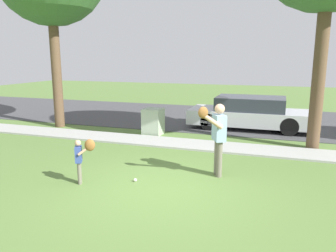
{
  "coord_description": "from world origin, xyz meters",
  "views": [
    {
      "loc": [
        2.25,
        -6.13,
        2.71
      ],
      "look_at": [
        -0.39,
        1.65,
        1.0
      ],
      "focal_mm": 35.22,
      "sensor_mm": 36.0,
      "label": 1
    }
  ],
  "objects_px": {
    "parked_sedan_silver": "(250,113)",
    "utility_cabinet": "(153,122)",
    "person_child": "(82,154)",
    "person_adult": "(217,132)",
    "baseball": "(135,180)"
  },
  "relations": [
    {
      "from": "baseball",
      "to": "parked_sedan_silver",
      "type": "xyz_separation_m",
      "value": [
        1.9,
        6.5,
        0.58
      ]
    },
    {
      "from": "utility_cabinet",
      "to": "person_adult",
      "type": "bearing_deg",
      "value": -49.93
    },
    {
      "from": "utility_cabinet",
      "to": "parked_sedan_silver",
      "type": "distance_m",
      "value": 3.8
    },
    {
      "from": "person_child",
      "to": "parked_sedan_silver",
      "type": "height_order",
      "value": "parked_sedan_silver"
    },
    {
      "from": "utility_cabinet",
      "to": "person_child",
      "type": "bearing_deg",
      "value": -86.88
    },
    {
      "from": "utility_cabinet",
      "to": "parked_sedan_silver",
      "type": "height_order",
      "value": "parked_sedan_silver"
    },
    {
      "from": "person_adult",
      "to": "utility_cabinet",
      "type": "xyz_separation_m",
      "value": [
        -2.93,
        3.48,
        -0.57
      ]
    },
    {
      "from": "person_adult",
      "to": "person_child",
      "type": "xyz_separation_m",
      "value": [
        -2.66,
        -1.43,
        -0.37
      ]
    },
    {
      "from": "person_adult",
      "to": "parked_sedan_silver",
      "type": "xyz_separation_m",
      "value": [
        0.26,
        5.55,
        -0.42
      ]
    },
    {
      "from": "person_adult",
      "to": "baseball",
      "type": "distance_m",
      "value": 2.14
    },
    {
      "from": "baseball",
      "to": "parked_sedan_silver",
      "type": "relative_size",
      "value": 0.02
    },
    {
      "from": "parked_sedan_silver",
      "to": "utility_cabinet",
      "type": "bearing_deg",
      "value": 32.96
    },
    {
      "from": "person_child",
      "to": "parked_sedan_silver",
      "type": "relative_size",
      "value": 0.22
    },
    {
      "from": "person_child",
      "to": "parked_sedan_silver",
      "type": "bearing_deg",
      "value": 39.53
    },
    {
      "from": "person_adult",
      "to": "baseball",
      "type": "bearing_deg",
      "value": 2.35
    }
  ]
}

